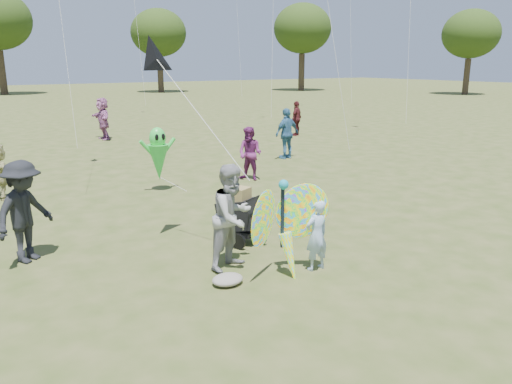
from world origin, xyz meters
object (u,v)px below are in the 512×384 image
Objects in this scene: crowd_j at (103,119)px; butterfly_kite at (285,228)px; crowd_b at (24,212)px; crowd_c at (287,134)px; child_girl at (317,235)px; crowd_e at (250,154)px; adult_man at (233,217)px; crowd_h at (297,118)px; crowd_d at (0,172)px; jogging_stroller at (238,211)px; alien_kite at (158,156)px.

crowd_j is 16.67m from butterfly_kite.
crowd_c is at bearing -7.89° from crowd_b.
child_girl is 0.77× the size of crowd_e.
child_girl is 5.02m from crowd_b.
adult_man reaches higher than crowd_h.
crowd_d is 0.88× the size of crowd_h.
butterfly_kite reaches higher than crowd_e.
crowd_e is 10.50m from crowd_j.
crowd_c is at bearing -124.43° from child_girl.
butterfly_kite is (-6.15, -8.31, -0.08)m from crowd_c.
crowd_b reaches higher than crowd_d.
alien_kite is at bearing 62.71° from jogging_stroller.
child_girl is 16.68m from crowd_j.
butterfly_kite is (-10.01, -12.77, 0.01)m from crowd_h.
adult_man is at bearing 40.16° from crowd_c.
crowd_c reaches higher than butterfly_kite.
crowd_e is 9.52m from crowd_h.
crowd_d is 0.79× the size of butterfly_kite.
crowd_j is (5.21, 8.79, 0.22)m from crowd_d.
crowd_e is (-2.95, -2.19, -0.12)m from crowd_c.
adult_man is at bearing -38.14° from child_girl.
crowd_h is at bearing -127.13° from child_girl.
crowd_j is at bearing -55.66° from crowd_h.
crowd_h is (13.26, 5.01, 0.10)m from crowd_d.
crowd_h is (3.86, 4.47, -0.09)m from crowd_c.
child_girl is 8.73m from crowd_d.
crowd_c is 1.27× the size of crowd_d.
alien_kite reaches higher than butterfly_kite.
crowd_e reaches higher than jogging_stroller.
crowd_j is (2.47, 15.78, 0.04)m from adult_man.
crowd_e is at bearing 13.78° from crowd_h.
alien_kite is (0.21, 4.48, 0.36)m from jogging_stroller.
crowd_d is (-3.85, 7.84, 0.11)m from child_girl.
crowd_h is 0.90× the size of butterfly_kite.
adult_man is 1.10× the size of crowd_h.
crowd_b is at bearing 137.94° from jogging_stroller.
crowd_c is at bearing 27.88° from adult_man.
crowd_j is 1.08× the size of alien_kite.
crowd_h is (6.81, 6.65, 0.03)m from crowd_e.
crowd_j is at bearing 58.66° from jogging_stroller.
crowd_e is at bearing 6.29° from crowd_j.
crowd_j is (-4.20, 8.24, 0.03)m from crowd_c.
crowd_h is 11.56m from alien_kite.
alien_kite reaches higher than crowd_h.
jogging_stroller is at bearing -62.15° from crowd_e.
crowd_e is 5.23m from jogging_stroller.
jogging_stroller is at bearing 17.65° from crowd_h.
alien_kite is (3.68, -1.45, 0.25)m from crowd_d.
crowd_b is at bearing -91.77° from crowd_e.
jogging_stroller is 0.66× the size of alien_kite.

